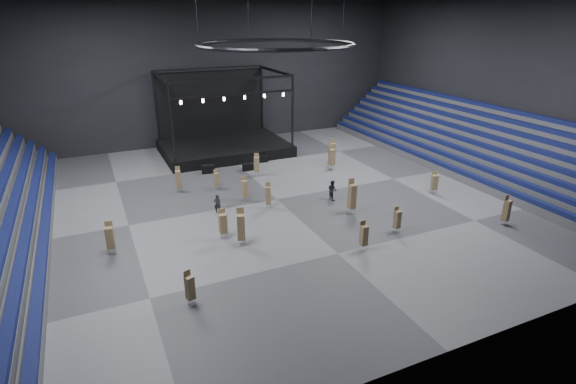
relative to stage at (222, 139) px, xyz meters
name	(u,v)px	position (x,y,z in m)	size (l,w,h in m)	color
floor	(277,199)	(0.00, -16.24, -1.45)	(50.00, 50.00, 0.00)	#57575A
wall_back	(207,69)	(0.00, 4.76, 7.55)	(50.00, 0.20, 18.00)	black
wall_front	(477,178)	(0.00, -37.24, 7.55)	(50.00, 0.20, 18.00)	black
wall_right	(501,79)	(25.00, -16.24, 7.55)	(0.20, 42.00, 18.00)	black
bleachers_right	(475,150)	(22.94, -16.24, 0.28)	(7.20, 40.00, 6.40)	#4C4C4F
stage	(222,139)	(0.00, 0.00, 0.00)	(14.00, 10.00, 9.20)	black
truss_ring	(276,44)	(0.00, -16.24, 11.55)	(12.30, 12.30, 5.15)	black
flight_case_left	(208,169)	(-3.65, -6.89, -1.02)	(1.28, 0.64, 0.85)	black
flight_case_mid	(248,167)	(0.33, -7.82, -1.09)	(1.09, 0.55, 0.73)	black
flight_case_right	(263,159)	(2.75, -5.81, -1.07)	(1.14, 0.57, 0.76)	black
chair_stack_0	(434,182)	(13.43, -20.90, -0.32)	(0.62, 0.62, 2.10)	silver
chair_stack_1	(223,223)	(-6.43, -21.33, -0.23)	(0.55, 0.55, 2.27)	silver
chair_stack_2	(397,219)	(5.64, -25.74, -0.39)	(0.45, 0.45, 2.02)	silver
chair_stack_3	(217,179)	(-4.09, -11.68, -0.45)	(0.47, 0.47, 1.89)	silver
chair_stack_4	(190,287)	(-10.43, -28.23, -0.34)	(0.55, 0.55, 2.13)	silver
chair_stack_5	(245,188)	(-2.66, -15.36, -0.28)	(0.54, 0.54, 2.23)	silver
chair_stack_6	(332,157)	(8.42, -11.05, -0.11)	(0.70, 0.70, 2.55)	silver
chair_stack_7	(364,235)	(1.85, -26.99, -0.31)	(0.48, 0.48, 2.17)	silver
chair_stack_8	(257,164)	(0.57, -9.77, -0.22)	(0.67, 0.67, 2.33)	silver
chair_stack_9	(241,226)	(-5.56, -22.83, 0.00)	(0.67, 0.67, 2.81)	silver
chair_stack_10	(268,195)	(-1.40, -17.64, -0.29)	(0.54, 0.54, 2.27)	silver
chair_stack_11	(333,152)	(9.29, -9.72, -0.02)	(0.61, 0.61, 2.83)	silver
chair_stack_12	(178,179)	(-7.43, -10.83, -0.22)	(0.53, 0.53, 2.40)	silver
chair_stack_13	(110,237)	(-14.00, -20.32, -0.20)	(0.61, 0.61, 2.36)	silver
chair_stack_14	(507,210)	(14.00, -28.22, -0.19)	(0.51, 0.51, 2.47)	silver
chair_stack_15	(352,196)	(4.39, -21.43, 0.07)	(0.54, 0.54, 2.98)	silver
man_center	(217,204)	(-5.54, -16.81, -0.65)	(0.58, 0.38, 1.60)	black
crew_member	(332,190)	(4.38, -18.28, -0.55)	(0.88, 0.68, 1.80)	black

